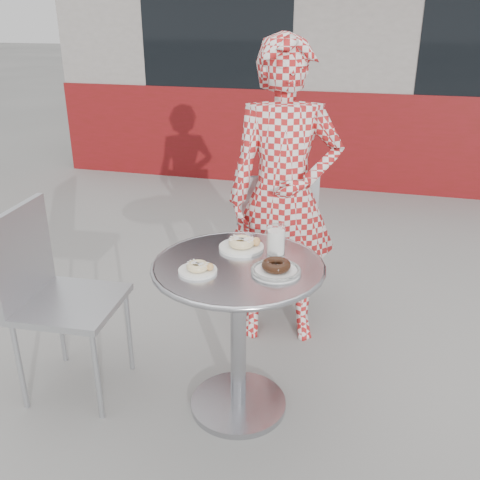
% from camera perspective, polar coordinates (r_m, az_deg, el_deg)
% --- Properties ---
extents(ground, '(60.00, 60.00, 0.00)m').
position_cam_1_polar(ground, '(2.66, -0.53, -17.23)').
color(ground, gray).
rests_on(ground, ground).
extents(storefront, '(6.02, 4.55, 3.00)m').
position_cam_1_polar(storefront, '(7.54, 11.57, 20.78)').
color(storefront, gray).
rests_on(storefront, ground).
extents(bistro_table, '(0.74, 0.74, 0.75)m').
position_cam_1_polar(bistro_table, '(2.33, -0.19, -6.63)').
color(bistro_table, '#BBBBC0').
rests_on(bistro_table, ground).
extents(chair_far, '(0.55, 0.55, 0.90)m').
position_cam_1_polar(chair_far, '(3.34, 3.59, -2.59)').
color(chair_far, '#B1B4B9').
rests_on(chair_far, ground).
extents(chair_left, '(0.48, 0.47, 0.93)m').
position_cam_1_polar(chair_left, '(2.72, -17.38, -9.88)').
color(chair_left, '#B1B4B9').
rests_on(chair_left, ground).
extents(seated_person, '(0.67, 0.52, 1.64)m').
position_cam_1_polar(seated_person, '(2.85, 4.70, 4.57)').
color(seated_person, '#AB1A1A').
rests_on(seated_person, ground).
extents(plate_far, '(0.20, 0.20, 0.05)m').
position_cam_1_polar(plate_far, '(2.39, 0.24, -0.48)').
color(plate_far, white).
rests_on(plate_far, bistro_table).
extents(plate_near, '(0.16, 0.16, 0.04)m').
position_cam_1_polar(plate_near, '(2.18, -4.47, -3.01)').
color(plate_near, white).
rests_on(plate_near, bistro_table).
extents(plate_checker, '(0.21, 0.21, 0.05)m').
position_cam_1_polar(plate_checker, '(2.18, 3.87, -3.09)').
color(plate_checker, white).
rests_on(plate_checker, bistro_table).
extents(milk_cup, '(0.08, 0.08, 0.13)m').
position_cam_1_polar(milk_cup, '(2.33, 3.86, -0.08)').
color(milk_cup, white).
rests_on(milk_cup, bistro_table).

